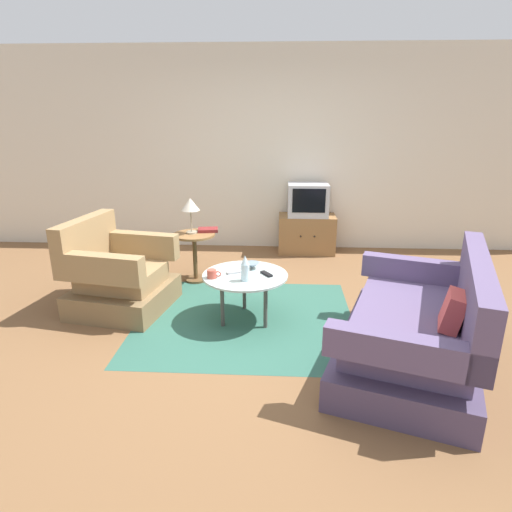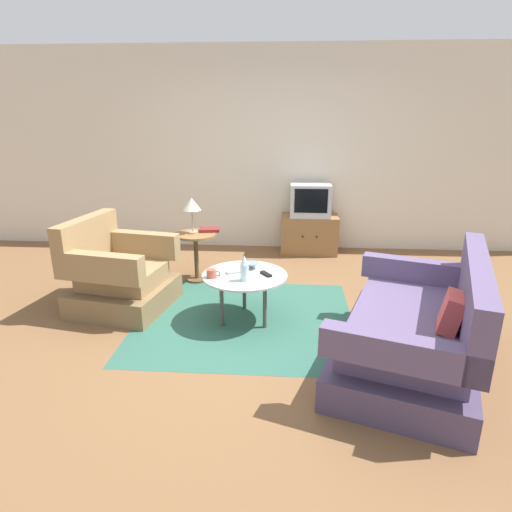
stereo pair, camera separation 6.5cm
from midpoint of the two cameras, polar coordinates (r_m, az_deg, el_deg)
name	(u,v)px [view 1 (the left image)]	position (r m, az deg, el deg)	size (l,w,h in m)	color
ground_plane	(260,327)	(4.05, 0.09, -9.18)	(16.00, 16.00, 0.00)	brown
back_wall	(269,151)	(6.17, 1.41, 13.53)	(9.00, 0.12, 2.70)	beige
area_rug	(245,319)	(4.18, -1.83, -8.23)	(2.01, 1.83, 0.00)	#2D5B4C
armchair	(117,278)	(4.52, -17.97, -2.68)	(1.00, 1.02, 0.90)	brown
couch	(417,332)	(3.56, 19.74, -9.24)	(1.44, 1.87, 0.90)	#4B3E5C
coffee_table	(245,279)	(4.01, -1.91, -2.95)	(0.78, 0.78, 0.45)	#B2C6C1
side_table	(195,247)	(5.03, -8.36, 1.15)	(0.47, 0.47, 0.56)	olive
tv_stand	(307,234)	(6.07, 6.29, 2.87)	(0.76, 0.44, 0.52)	olive
television	(308,200)	(5.95, 6.45, 7.27)	(0.54, 0.40, 0.43)	#B7B7BC
table_lamp	(190,206)	(4.94, -8.90, 6.47)	(0.20, 0.20, 0.40)	#9E937A
vase	(245,269)	(3.81, -1.92, -1.68)	(0.07, 0.07, 0.23)	silver
mug	(212,274)	(3.92, -6.20, -2.32)	(0.13, 0.09, 0.08)	#B74C3D
bowl	(252,266)	(4.14, -0.99, -1.25)	(0.15, 0.15, 0.06)	slate
tv_remote_dark	(266,274)	(3.98, 0.90, -2.34)	(0.12, 0.14, 0.02)	black
tv_remote_silver	(235,272)	(4.03, -3.18, -2.11)	(0.17, 0.11, 0.02)	#B2B2B7
book	(208,230)	(5.06, -6.63, 3.40)	(0.25, 0.19, 0.03)	maroon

